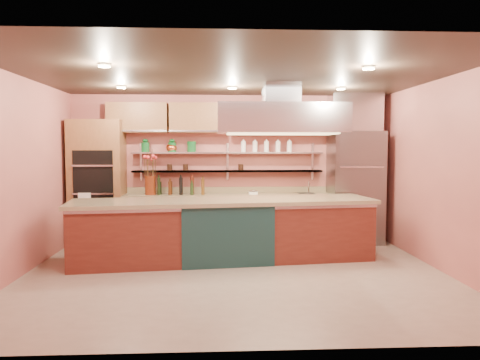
{
  "coord_description": "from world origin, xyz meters",
  "views": [
    {
      "loc": [
        -0.27,
        -6.52,
        1.8
      ],
      "look_at": [
        0.11,
        1.0,
        1.28
      ],
      "focal_mm": 35.0,
      "sensor_mm": 36.0,
      "label": 1
    }
  ],
  "objects": [
    {
      "name": "flower_vase",
      "position": [
        -1.48,
        2.15,
        1.1
      ],
      "size": [
        0.25,
        0.25,
        0.35
      ],
      "primitive_type": "cylinder",
      "rotation": [
        0.0,
        0.0,
        -0.39
      ],
      "color": "#60220E",
      "rests_on": "back_counter"
    },
    {
      "name": "wall_back",
      "position": [
        0.0,
        2.5,
        1.4
      ],
      "size": [
        6.0,
        0.04,
        2.8
      ],
      "primitive_type": "cube",
      "color": "#B15B53",
      "rests_on": "floor"
    },
    {
      "name": "wall_right",
      "position": [
        3.0,
        0.0,
        1.4
      ],
      "size": [
        0.04,
        5.0,
        2.8
      ],
      "primitive_type": "cube",
      "color": "#B15B53",
      "rests_on": "floor"
    },
    {
      "name": "ceiling_downlights",
      "position": [
        0.0,
        0.2,
        2.77
      ],
      "size": [
        4.0,
        2.8,
        0.02
      ],
      "primitive_type": "cube",
      "color": "#FFE5A5",
      "rests_on": "ceiling"
    },
    {
      "name": "ceiling",
      "position": [
        0.0,
        0.0,
        2.8
      ],
      "size": [
        6.0,
        5.0,
        0.02
      ],
      "primitive_type": "cube",
      "color": "black",
      "rests_on": "wall_back"
    },
    {
      "name": "green_canister",
      "position": [
        -0.73,
        2.37,
        1.81
      ],
      "size": [
        0.21,
        0.21,
        0.2
      ],
      "primitive_type": "cylinder",
      "rotation": [
        0.0,
        0.0,
        0.37
      ],
      "color": "#104E1F",
      "rests_on": "wall_shelf_upper"
    },
    {
      "name": "copper_kettle",
      "position": [
        -1.12,
        2.37,
        1.8
      ],
      "size": [
        0.26,
        0.26,
        0.16
      ],
      "primitive_type": "ellipsoid",
      "rotation": [
        0.0,
        0.0,
        0.36
      ],
      "color": "#DE6033",
      "rests_on": "wall_shelf_upper"
    },
    {
      "name": "floor",
      "position": [
        0.0,
        0.0,
        -0.01
      ],
      "size": [
        6.0,
        5.0,
        0.02
      ],
      "primitive_type": "cube",
      "color": "gray",
      "rests_on": "ground"
    },
    {
      "name": "bar_faucet",
      "position": [
        1.49,
        2.25,
        1.05
      ],
      "size": [
        0.04,
        0.04,
        0.24
      ],
      "primitive_type": "cylinder",
      "rotation": [
        0.0,
        0.0,
        -0.18
      ],
      "color": "silver",
      "rests_on": "back_counter"
    },
    {
      "name": "wall_front",
      "position": [
        0.0,
        -2.5,
        1.4
      ],
      "size": [
        6.0,
        0.04,
        2.8
      ],
      "primitive_type": "cube",
      "color": "#B15B53",
      "rests_on": "floor"
    },
    {
      "name": "oven_stack",
      "position": [
        -2.45,
        2.18,
        1.15
      ],
      "size": [
        0.95,
        0.64,
        2.3
      ],
      "primitive_type": "cube",
      "color": "brown",
      "rests_on": "floor"
    },
    {
      "name": "wall_shelf_upper",
      "position": [
        -0.05,
        2.37,
        1.7
      ],
      "size": [
        3.6,
        0.26,
        0.03
      ],
      "primitive_type": "cube",
      "color": "#BABCC2",
      "rests_on": "wall_back"
    },
    {
      "name": "range_hood",
      "position": [
        0.75,
        0.87,
        2.25
      ],
      "size": [
        2.0,
        1.0,
        0.45
      ],
      "primitive_type": "cube",
      "color": "#BABCC2",
      "rests_on": "ceiling"
    },
    {
      "name": "refrigerator",
      "position": [
        2.35,
        2.14,
        1.05
      ],
      "size": [
        0.95,
        0.72,
        2.1
      ],
      "primitive_type": "cube",
      "color": "slate",
      "rests_on": "floor"
    },
    {
      "name": "wall_shelf_lower",
      "position": [
        -0.05,
        2.37,
        1.35
      ],
      "size": [
        3.6,
        0.26,
        0.03
      ],
      "primitive_type": "cube",
      "color": "#BABCC2",
      "rests_on": "wall_back"
    },
    {
      "name": "wall_left",
      "position": [
        -3.0,
        0.0,
        1.4
      ],
      "size": [
        0.04,
        5.0,
        2.8
      ],
      "primitive_type": "cube",
      "color": "#B15B53",
      "rests_on": "floor"
    },
    {
      "name": "upper_cabinets",
      "position": [
        0.0,
        2.32,
        2.35
      ],
      "size": [
        4.6,
        0.36,
        0.55
      ],
      "primitive_type": "cube",
      "color": "brown",
      "rests_on": "wall_back"
    },
    {
      "name": "oil_bottle_cluster",
      "position": [
        -0.92,
        2.15,
        1.08
      ],
      "size": [
        0.96,
        0.54,
        0.3
      ],
      "primitive_type": "cube",
      "rotation": [
        0.0,
        0.0,
        0.31
      ],
      "color": "black",
      "rests_on": "back_counter"
    },
    {
      "name": "back_counter",
      "position": [
        -0.05,
        2.2,
        0.47
      ],
      "size": [
        3.84,
        0.64,
        0.93
      ],
      "primitive_type": "cube",
      "color": "tan",
      "rests_on": "floor"
    },
    {
      "name": "island",
      "position": [
        -0.15,
        0.87,
        0.49
      ],
      "size": [
        4.77,
        1.56,
        0.98
      ],
      "primitive_type": "cube",
      "rotation": [
        0.0,
        0.0,
        0.12
      ],
      "color": "maroon",
      "rests_on": "floor"
    },
    {
      "name": "kitchen_scale",
      "position": [
        0.42,
        2.15,
        0.98
      ],
      "size": [
        0.17,
        0.13,
        0.09
      ],
      "primitive_type": "cube",
      "rotation": [
        0.0,
        0.0,
        0.04
      ],
      "color": "white",
      "rests_on": "back_counter"
    }
  ]
}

